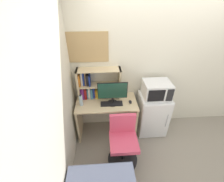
# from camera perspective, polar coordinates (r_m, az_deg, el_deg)

# --- Properties ---
(wall_back) EXTENTS (6.40, 0.04, 2.60)m
(wall_back) POSITION_cam_1_polar(r_m,az_deg,el_deg) (3.15, 24.07, 8.43)
(wall_back) COLOR silver
(wall_back) RESTS_ON ground_plane
(wall_left) EXTENTS (0.04, 4.40, 2.60)m
(wall_left) POSITION_cam_1_polar(r_m,az_deg,el_deg) (1.59, -24.71, -18.29)
(wall_left) COLOR silver
(wall_left) RESTS_ON ground_plane
(desk) EXTENTS (1.11, 0.57, 0.77)m
(desk) POSITION_cam_1_polar(r_m,az_deg,el_deg) (2.96, -1.99, -7.90)
(desk) COLOR beige
(desk) RESTS_ON ground_plane
(hutch_bookshelf) EXTENTS (0.78, 0.23, 0.57)m
(hutch_bookshelf) POSITION_cam_1_polar(r_m,az_deg,el_deg) (2.81, -7.07, 2.26)
(hutch_bookshelf) COLOR beige
(hutch_bookshelf) RESTS_ON desk
(monitor) EXTENTS (0.52, 0.20, 0.43)m
(monitor) POSITION_cam_1_polar(r_m,az_deg,el_deg) (2.62, 0.20, -0.43)
(monitor) COLOR black
(monitor) RESTS_ON desk
(keyboard) EXTENTS (0.39, 0.14, 0.02)m
(keyboard) POSITION_cam_1_polar(r_m,az_deg,el_deg) (2.74, -0.16, -4.74)
(keyboard) COLOR black
(keyboard) RESTS_ON desk
(computer_mouse) EXTENTS (0.05, 0.10, 0.04)m
(computer_mouse) POSITION_cam_1_polar(r_m,az_deg,el_deg) (2.79, 6.79, -4.02)
(computer_mouse) COLOR black
(computer_mouse) RESTS_ON desk
(water_bottle) EXTENTS (0.06, 0.06, 0.22)m
(water_bottle) POSITION_cam_1_polar(r_m,az_deg,el_deg) (2.72, -11.48, -3.41)
(water_bottle) COLOR silver
(water_bottle) RESTS_ON desk
(mini_fridge) EXTENTS (0.55, 0.51, 0.84)m
(mini_fridge) POSITION_cam_1_polar(r_m,az_deg,el_deg) (3.18, 14.67, -8.19)
(mini_fridge) COLOR white
(mini_fridge) RESTS_ON ground_plane
(microwave) EXTENTS (0.47, 0.39, 0.30)m
(microwave) POSITION_cam_1_polar(r_m,az_deg,el_deg) (2.85, 16.24, 0.50)
(microwave) COLOR silver
(microwave) RESTS_ON mini_fridge
(desk_chair) EXTENTS (0.51, 0.51, 0.86)m
(desk_chair) POSITION_cam_1_polar(r_m,az_deg,el_deg) (2.66, 4.09, -18.61)
(desk_chair) COLOR black
(desk_chair) RESTS_ON ground_plane
(wall_corkboard) EXTENTS (0.74, 0.02, 0.50)m
(wall_corkboard) POSITION_cam_1_polar(r_m,az_deg,el_deg) (2.63, -9.70, 15.62)
(wall_corkboard) COLOR tan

